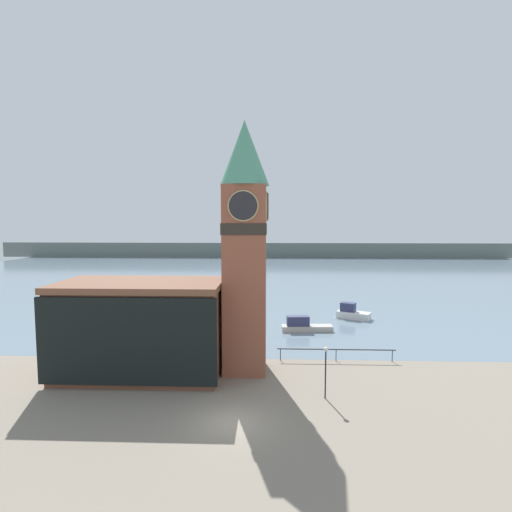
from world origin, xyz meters
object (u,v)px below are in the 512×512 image
Objects in this scene: boat_near at (304,326)px; lamp_post at (326,362)px; pier_building at (141,328)px; clock_tower at (245,241)px; mooring_bollard_near at (264,365)px; boat_far at (352,313)px.

boat_near is 1.56× the size of lamp_post.
lamp_post is at bearing -15.80° from pier_building.
clock_tower is 5.51× the size of lamp_post.
pier_building is 3.58× the size of lamp_post.
clock_tower is 11.03m from pier_building.
mooring_bollard_near is at bearing 129.26° from lamp_post.
boat_far reaches higher than boat_near.
lamp_post reaches higher than boat_far.
pier_building is 15.02m from lamp_post.
boat_near is at bearing 42.69° from pier_building.
boat_near is (14.30, 13.19, -3.21)m from pier_building.
pier_building is at bearing 164.20° from lamp_post.
pier_building reaches higher than lamp_post.
clock_tower reaches higher than mooring_bollard_near.
boat_near is at bearing -111.27° from boat_far.
boat_near is 12.59m from mooring_bollard_near.
clock_tower is 4.64× the size of boat_far.
pier_building is 19.72m from boat_near.
mooring_bollard_near is 7.40m from lamp_post.
mooring_bollard_near is at bearing 7.92° from pier_building.
clock_tower is at bearing -164.61° from mooring_bollard_near.
clock_tower is 11.38m from lamp_post.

